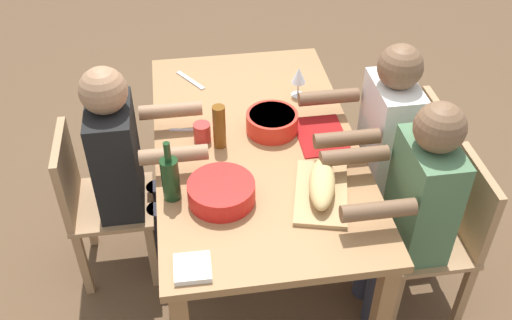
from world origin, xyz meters
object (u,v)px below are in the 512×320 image
chair_near_center (408,167)px  wine_glass (299,76)px  dining_table (256,156)px  cup_far_center (202,132)px  serving_bowl_greens (221,191)px  diner_near_center (380,137)px  beer_bottle (219,127)px  serving_bowl_pasta (272,121)px  chair_near_left (443,232)px  chair_far_center (94,199)px  diner_near_left (412,202)px  bread_loaf (322,183)px  cutting_board (321,193)px  napkin_stack (192,268)px  diner_far_center (126,161)px  wine_bottle (170,178)px

chair_near_center → wine_glass: bearing=55.1°
dining_table → cup_far_center: size_ratio=18.13×
serving_bowl_greens → diner_near_center: bearing=-65.6°
beer_bottle → cup_far_center: (0.05, 0.08, -0.06)m
diner_near_center → serving_bowl_pasta: bearing=81.2°
chair_near_left → beer_bottle: size_ratio=3.86×
serving_bowl_greens → dining_table: bearing=-28.6°
chair_far_center → serving_bowl_greens: chair_far_center is taller
diner_near_left → beer_bottle: bearing=59.6°
chair_near_center → bread_loaf: size_ratio=2.66×
cutting_board → beer_bottle: size_ratio=1.82×
napkin_stack → diner_far_center: bearing=19.8°
chair_near_center → wine_bottle: 1.30m
chair_far_center → diner_near_left: bearing=-108.2°
diner_far_center → serving_bowl_pasta: diner_far_center is taller
bread_loaf → napkin_stack: (-0.33, 0.57, -0.05)m
chair_near_left → bread_loaf: size_ratio=2.66×
dining_table → chair_near_center: bearing=-90.0°
serving_bowl_pasta → beer_bottle: bearing=107.7°
dining_table → cup_far_center: (0.05, 0.25, 0.13)m
dining_table → beer_bottle: (-0.00, 0.17, 0.19)m
wine_bottle → napkin_stack: size_ratio=2.07×
wine_bottle → bread_loaf: bearing=-97.5°
diner_near_center → cup_far_center: 0.87m
dining_table → napkin_stack: napkin_stack is taller
chair_near_left → serving_bowl_pasta: chair_near_left is taller
chair_near_center → diner_near_center: diner_near_center is taller
wine_bottle → diner_near_center: bearing=-72.6°
wine_glass → chair_near_center: bearing=-124.9°
serving_bowl_greens → cup_far_center: cup_far_center is taller
chair_far_center → napkin_stack: size_ratio=6.07×
chair_far_center → cup_far_center: (0.05, -0.55, 0.30)m
chair_near_center → cutting_board: size_ratio=2.12×
napkin_stack → cutting_board: bearing=-59.9°
serving_bowl_greens → chair_near_left: bearing=-95.2°
diner_near_center → serving_bowl_pasta: diner_near_center is taller
diner_far_center → bread_loaf: bearing=-115.8°
chair_far_center → beer_bottle: size_ratio=3.86×
diner_far_center → cup_far_center: bearing=-81.9°
diner_near_left → bread_loaf: diner_near_left is taller
dining_table → cutting_board: bearing=-151.3°
chair_near_left → diner_near_left: bearing=90.0°
cup_far_center → wine_glass: bearing=-59.3°
chair_near_center → napkin_stack: bearing=122.6°
diner_near_left → serving_bowl_greens: 0.83m
cutting_board → beer_bottle: bearing=44.3°
diner_near_left → dining_table: bearing=53.0°
diner_near_center → diner_near_left: 0.46m
serving_bowl_greens → beer_bottle: (0.37, -0.03, 0.06)m
chair_near_left → serving_bowl_greens: bearing=84.8°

